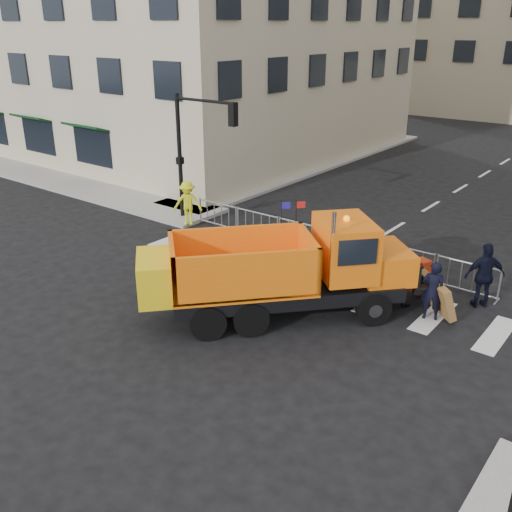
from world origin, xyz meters
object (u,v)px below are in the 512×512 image
Objects in this scene: newspaper_box at (421,276)px; plow_truck at (279,268)px; cop_c at (485,276)px; cop_a at (433,291)px; cop_b at (400,276)px; worker at (188,203)px.

plow_truck is at bearing -102.44° from newspaper_box.
cop_c is 1.87m from newspaper_box.
cop_c reaches higher than cop_a.
cop_b is 1.65× the size of newspaper_box.
cop_c is (0.92, 1.72, 0.12)m from cop_a.
cop_a is 1.50m from newspaper_box.
worker is (-7.62, 4.10, -0.46)m from plow_truck.
cop_c reaches higher than newspaper_box.
newspaper_box is (0.33, 0.81, -0.21)m from cop_b.
worker is at bearing 103.89° from plow_truck.
newspaper_box is at bearing -37.88° from worker.
plow_truck reaches higher than worker.
cop_b is at bearing -7.25° from cop_c.
cop_c is 12.13m from worker.
plow_truck is 3.89m from cop_b.
cop_a is 1.00× the size of cop_b.
worker is 10.38m from newspaper_box.
cop_a is 1.25m from cop_b.
plow_truck is 4.51× the size of cop_b.
plow_truck reaches higher than cop_b.
plow_truck is 3.99× the size of cop_c.
plow_truck reaches higher than cop_a.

